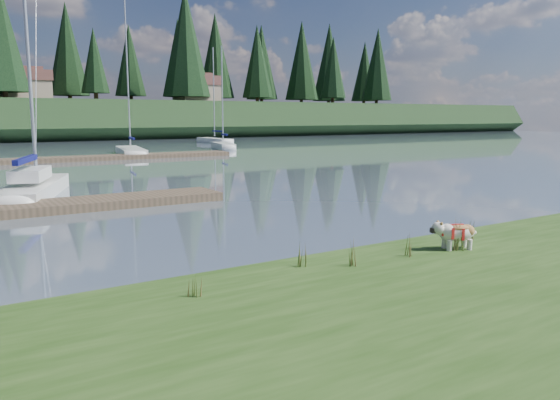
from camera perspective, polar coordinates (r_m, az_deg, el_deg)
ground at (r=40.80m, az=-25.18°, el=3.51°), size 200.00×200.00×0.00m
bank at (r=7.34m, az=16.12°, el=-15.62°), size 60.00×9.00×0.35m
bulldog at (r=12.20m, az=17.92°, el=-3.17°), size 1.02×0.67×0.60m
sailboat_main at (r=24.05m, az=-24.08°, el=1.48°), size 4.11×7.89×11.38m
dock_far at (r=41.09m, az=-22.43°, el=3.93°), size 26.00×2.20×0.30m
sailboat_bg_3 at (r=47.12m, az=-15.44°, el=5.02°), size 3.30×8.86×12.70m
sailboat_bg_4 at (r=53.71m, az=-6.09°, el=5.72°), size 2.94×6.63×9.79m
sailboat_bg_5 at (r=65.16m, az=-7.10°, el=6.23°), size 1.56×7.67×10.99m
weed_0 at (r=10.34m, az=2.34°, el=-5.64°), size 0.17×0.14×0.57m
weed_1 at (r=10.43m, az=7.62°, el=-5.61°), size 0.17×0.14×0.57m
weed_2 at (r=12.12m, az=18.04°, el=-3.48°), size 0.17×0.14×0.79m
weed_3 at (r=8.77m, az=-9.01°, el=-8.70°), size 0.17×0.14×0.47m
weed_4 at (r=11.34m, az=13.24°, el=-4.76°), size 0.17×0.14×0.49m
weed_5 at (r=13.22m, az=19.32°, el=-3.02°), size 0.17×0.14×0.53m
mud_lip at (r=10.60m, az=-2.15°, el=-8.20°), size 60.00×0.50×0.14m
conifer_4 at (r=77.43m, az=-27.15°, el=15.23°), size 6.16×6.16×15.10m
conifer_5 at (r=83.19m, az=-18.83°, el=13.63°), size 3.96×3.96×10.35m
conifer_6 at (r=85.75m, az=-9.81°, el=15.93°), size 7.04×7.04×17.00m
conifer_7 at (r=94.44m, az=-2.40°, el=14.28°), size 5.28×5.28×13.20m
conifer_8 at (r=98.31m, az=5.57°, el=13.63°), size 4.62×4.62×11.77m
conifer_9 at (r=109.06m, az=10.14°, el=13.77°), size 5.94×5.94×14.62m
house_1 at (r=82.22m, az=-25.09°, el=10.88°), size 6.30×5.30×4.65m
house_2 at (r=86.87m, az=-8.71°, el=11.44°), size 6.30×5.30×4.65m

